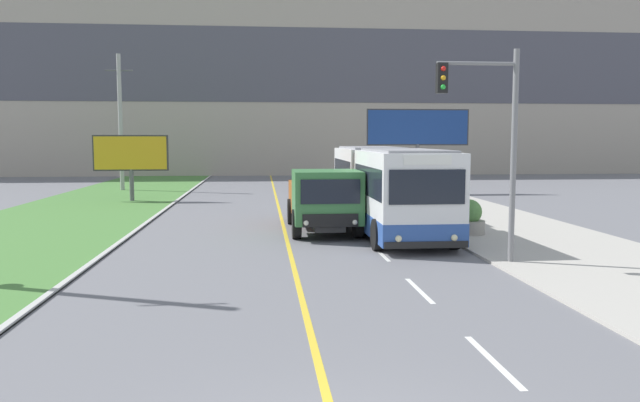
{
  "coord_description": "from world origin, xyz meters",
  "views": [
    {
      "loc": [
        -0.85,
        -6.02,
        3.48
      ],
      "look_at": [
        1.1,
        14.74,
        1.4
      ],
      "focal_mm": 35.0,
      "sensor_mm": 36.0,
      "label": 1
    }
  ],
  "objects": [
    {
      "name": "planter_round_second",
      "position": [
        6.54,
        20.73,
        0.59
      ],
      "size": [
        1.02,
        1.02,
        1.17
      ],
      "color": "gray",
      "rests_on": "sidewalk_right"
    },
    {
      "name": "planter_round_third",
      "position": [
        6.35,
        25.88,
        0.61
      ],
      "size": [
        1.11,
        1.11,
        1.22
      ],
      "color": "gray",
      "rests_on": "sidewalk_right"
    },
    {
      "name": "apartment_block_background",
      "position": [
        0.0,
        57.27,
        9.89
      ],
      "size": [
        80.0,
        8.04,
        19.77
      ],
      "color": "#A89E8E",
      "rests_on": "ground_plane"
    },
    {
      "name": "planter_round_near",
      "position": [
        6.56,
        15.58,
        0.62
      ],
      "size": [
        1.13,
        1.13,
        1.25
      ],
      "color": "gray",
      "rests_on": "sidewalk_right"
    },
    {
      "name": "billboard_large",
      "position": [
        9.11,
        33.23,
        4.08
      ],
      "size": [
        6.61,
        0.24,
        5.38
      ],
      "color": "#59595B",
      "rests_on": "ground_plane"
    },
    {
      "name": "dump_truck",
      "position": [
        1.43,
        16.64,
        1.21
      ],
      "size": [
        2.46,
        6.68,
        2.37
      ],
      "color": "black",
      "rests_on": "ground_plane"
    },
    {
      "name": "lane_marking_centre",
      "position": [
        0.41,
        2.89,
        0.0
      ],
      "size": [
        2.88,
        140.0,
        0.01
      ],
      "color": "gold",
      "rests_on": "ground_plane"
    },
    {
      "name": "city_bus",
      "position": [
        3.96,
        17.83,
        1.59
      ],
      "size": [
        2.73,
        12.36,
        3.14
      ],
      "color": "white",
      "rests_on": "ground_plane"
    },
    {
      "name": "traffic_light_mast",
      "position": [
        5.4,
        10.54,
        3.76
      ],
      "size": [
        2.28,
        0.32,
        5.9
      ],
      "color": "slate",
      "rests_on": "ground_plane"
    },
    {
      "name": "billboard_small",
      "position": [
        -8.1,
        29.59,
        2.6
      ],
      "size": [
        4.11,
        0.24,
        3.7
      ],
      "color": "#59595B",
      "rests_on": "ground_plane"
    },
    {
      "name": "utility_pole_far",
      "position": [
        -10.28,
        37.27,
        4.62
      ],
      "size": [
        1.8,
        0.28,
        9.13
      ],
      "color": "#9E9E99",
      "rests_on": "ground_plane"
    }
  ]
}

